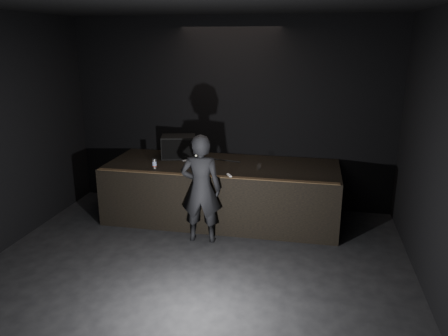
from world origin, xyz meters
name	(u,v)px	position (x,y,z in m)	size (l,w,h in m)	color
ground	(176,304)	(0.00, 0.00, 0.00)	(7.00, 7.00, 0.00)	black
room_walls	(170,142)	(0.00, 0.00, 2.02)	(6.10, 7.10, 3.52)	black
stage_riser	(222,191)	(0.00, 2.73, 0.50)	(4.00, 1.50, 1.00)	black
riser_lip	(213,176)	(0.00, 2.02, 1.01)	(3.92, 0.10, 0.01)	brown
stage_monitor	(179,147)	(-0.87, 3.02, 1.20)	(0.69, 0.58, 0.40)	black
cable	(215,159)	(-0.19, 3.00, 1.01)	(0.02, 0.02, 0.98)	black
laptop	(195,157)	(-0.53, 2.90, 1.05)	(0.37, 0.35, 0.21)	silver
beer_can	(154,164)	(-1.06, 2.24, 1.08)	(0.07, 0.07, 0.17)	silver
plastic_cup	(259,167)	(0.66, 2.57, 1.05)	(0.07, 0.07, 0.09)	white
wii_remote	(229,175)	(0.25, 2.08, 1.01)	(0.04, 0.15, 0.03)	white
person	(201,189)	(-0.14, 1.78, 0.86)	(0.63, 0.41, 1.73)	black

